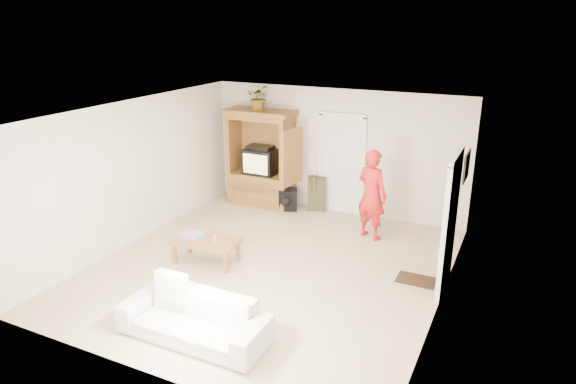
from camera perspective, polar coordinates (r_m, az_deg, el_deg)
name	(u,v)px	position (r m, az deg, el deg)	size (l,w,h in m)	color
floor	(270,267)	(8.65, -2.03, -8.35)	(6.00, 6.00, 0.00)	tan
ceiling	(268,112)	(7.81, -2.26, 8.86)	(6.00, 6.00, 0.00)	white
wall_back	(336,151)	(10.77, 5.32, 4.53)	(5.50, 5.50, 0.00)	silver
wall_front	(141,275)	(5.87, -16.03, -8.85)	(5.50, 5.50, 0.00)	silver
wall_left	(134,172)	(9.68, -16.73, 2.13)	(6.00, 6.00, 0.00)	silver
wall_right	(447,222)	(7.35, 17.24, -3.22)	(6.00, 6.00, 0.00)	silver
armoire	(262,164)	(11.21, -2.93, 3.08)	(1.82, 1.14, 2.10)	olive
door_back	(341,165)	(10.77, 5.96, 2.96)	(0.85, 0.05, 2.04)	white
doorway_right	(450,225)	(8.01, 17.56, -3.57)	(0.05, 0.90, 2.04)	black
framed_picture	(467,166)	(9.05, 19.23, 2.72)	(0.03, 0.60, 0.48)	black
doormat	(416,280)	(8.49, 14.03, -9.46)	(0.60, 0.40, 0.02)	#382316
plant	(259,97)	(10.89, -3.25, 10.46)	(0.48, 0.42, 0.53)	#4C7238
man	(372,194)	(9.58, 9.31, -0.26)	(0.62, 0.41, 1.71)	red
sofa	(194,318)	(6.90, -10.39, -13.61)	(1.97, 0.77, 0.57)	silver
coffee_table	(206,243)	(8.77, -9.10, -5.61)	(1.15, 0.70, 0.41)	#9E5F36
towel	(192,235)	(8.89, -10.62, -4.71)	(0.38, 0.28, 0.08)	#FA5370
candle	(215,238)	(8.69, -8.13, -5.06)	(0.08, 0.08, 0.10)	tan
backpack_black	(288,200)	(10.98, -0.01, -0.90)	(0.39, 0.23, 0.48)	black
backpack_olive	(317,193)	(11.03, 3.21, -0.16)	(0.38, 0.28, 0.73)	#47442B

